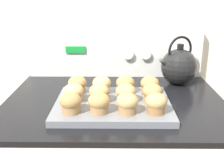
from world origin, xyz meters
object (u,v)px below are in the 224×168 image
muffin_r2_c1 (102,85)px  muffin_r2_c3 (150,85)px  muffin_r2_c0 (78,84)px  muffin_r0_c2 (128,103)px  muffin_r2_c2 (126,84)px  muffin_pan (113,105)px  muffin_r1_c2 (126,93)px  muffin_r0_c1 (100,103)px  muffin_r0_c0 (71,103)px  tea_kettle (179,66)px  muffin_r1_c0 (74,93)px  muffin_r1_c1 (100,93)px  muffin_r0_c3 (157,103)px  muffin_r1_c3 (153,93)px

muffin_r2_c1 → muffin_r2_c3: size_ratio=1.00×
muffin_r2_c0 → muffin_r0_c2: bearing=-45.1°
muffin_r2_c1 → muffin_r2_c2: (0.09, 0.00, 0.00)m
muffin_r2_c0 → muffin_r2_c2: size_ratio=1.00×
muffin_pan → muffin_r1_c2: muffin_r1_c2 is taller
muffin_r0_c1 → muffin_r2_c0: (-0.09, 0.17, 0.00)m
muffin_pan → muffin_r0_c0: muffin_r0_c0 is taller
muffin_r2_c1 → tea_kettle: size_ratio=0.33×
muffin_pan → muffin_r0_c2: size_ratio=5.76×
muffin_r1_c2 → muffin_r2_c1: (-0.08, 0.09, 0.00)m
muffin_r0_c1 → muffin_r1_c0: bearing=135.9°
muffin_r2_c1 → muffin_r2_c3: bearing=-0.0°
muffin_r1_c1 → muffin_r2_c0: bearing=133.3°
muffin_r0_c0 → muffin_pan: bearing=34.5°
muffin_r2_c0 → muffin_r2_c1: size_ratio=1.00×
muffin_r1_c1 → tea_kettle: size_ratio=0.33×
muffin_r0_c3 → muffin_r2_c1: same height
muffin_r0_c3 → muffin_r1_c3: bearing=90.7°
muffin_r1_c1 → muffin_r1_c2: same height
muffin_r0_c1 → muffin_r1_c3: size_ratio=1.00×
muffin_r1_c1 → tea_kettle: (0.32, 0.26, 0.02)m
muffin_pan → muffin_r2_c3: muffin_r2_c3 is taller
muffin_r1_c0 → muffin_pan: bearing=-0.2°
muffin_r0_c2 → muffin_r2_c2: same height
muffin_r1_c0 → muffin_r2_c3: (0.26, 0.08, 0.00)m
muffin_r0_c3 → muffin_r1_c1: same height
muffin_r2_c1 → muffin_r0_c0: bearing=-116.8°
muffin_r2_c1 → muffin_r1_c0: bearing=-137.3°
tea_kettle → muffin_pan: bearing=-136.5°
muffin_r1_c2 → muffin_r0_c1: bearing=-135.0°
muffin_r1_c0 → muffin_r2_c2: size_ratio=1.00×
muffin_r1_c2 → muffin_r2_c2: (0.00, 0.09, 0.00)m
muffin_r1_c3 → tea_kettle: 0.30m
muffin_r1_c0 → muffin_r1_c2: size_ratio=1.00×
muffin_pan → muffin_r2_c2: 0.11m
muffin_r2_c1 → tea_kettle: (0.31, 0.18, 0.02)m
muffin_r0_c0 → muffin_r0_c2: (0.17, -0.00, 0.00)m
muffin_r0_c1 → muffin_r1_c1: 0.08m
muffin_r0_c3 → muffin_r1_c0: 0.28m
muffin_r0_c0 → muffin_r0_c3: 0.26m
muffin_r0_c0 → muffin_r2_c0: bearing=90.5°
muffin_r1_c2 → tea_kettle: 0.35m
muffin_r0_c1 → muffin_r0_c3: same height
tea_kettle → muffin_r0_c3: bearing=-112.1°
tea_kettle → muffin_r2_c2: bearing=-143.3°
muffin_r1_c0 → muffin_r1_c1: (0.09, -0.00, 0.00)m
muffin_pan → tea_kettle: bearing=43.5°
muffin_r1_c0 → muffin_r2_c2: same height
muffin_r0_c0 → muffin_r0_c1: bearing=0.9°
muffin_r2_c2 → muffin_r1_c1: bearing=-134.6°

